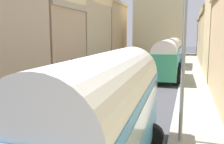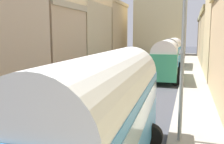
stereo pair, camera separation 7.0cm
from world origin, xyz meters
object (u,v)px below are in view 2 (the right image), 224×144
car_0 (121,64)px  pedestrian_3 (72,63)px  parked_bus_0 (107,111)px  cargo_truck_0 (14,107)px  car_3 (160,58)px  parked_bus_1 (166,58)px  pedestrian_1 (57,68)px  car_2 (138,70)px  car_1 (136,58)px  streetlamp_near (176,48)px  parked_bus_2 (172,51)px

car_0 → pedestrian_3: pedestrian_3 is taller
parked_bus_0 → car_0: parked_bus_0 is taller
cargo_truck_0 → car_3: bearing=84.5°
parked_bus_1 → pedestrian_1: 11.84m
parked_bus_0 → cargo_truck_0: bearing=154.9°
car_0 → car_2: (3.26, -4.77, -0.01)m
parked_bus_0 → car_1: (-6.30, 34.84, -1.45)m
car_3 → streetlamp_near: (4.16, -32.27, 3.33)m
car_0 → pedestrian_3: 6.35m
car_2 → streetlamp_near: (4.80, -16.44, 3.32)m
cargo_truck_0 → parked_bus_1: bearing=70.8°
parked_bus_0 → pedestrian_1: bearing=123.5°
cargo_truck_0 → car_2: size_ratio=1.95×
car_1 → streetlamp_near: size_ratio=0.66×
cargo_truck_0 → car_2: (2.57, 17.31, -0.44)m
car_2 → cargo_truck_0: bearing=-98.4°
parked_bus_0 → pedestrian_1: size_ratio=4.72×
parked_bus_1 → car_2: bearing=160.8°
parked_bus_2 → pedestrian_3: 14.69m
parked_bus_1 → pedestrian_3: parked_bus_1 is taller
parked_bus_2 → streetlamp_near: bearing=-86.1°
parked_bus_0 → cargo_truck_0: size_ratio=1.16×
car_2 → pedestrian_3: (-8.72, 1.55, 0.31)m
parked_bus_0 → car_1: size_ratio=1.88×
car_1 → cargo_truck_0: bearing=-88.6°
parked_bus_1 → car_3: 17.14m
pedestrian_3 → cargo_truck_0: bearing=-71.9°
parked_bus_0 → parked_bus_1: (0.12, 18.83, 0.01)m
pedestrian_1 → car_3: bearing=63.2°
car_0 → pedestrian_3: bearing=-149.4°
parked_bus_1 → streetlamp_near: bearing=-83.6°
car_2 → parked_bus_2: bearing=74.0°
parked_bus_2 → car_1: size_ratio=2.04×
parked_bus_0 → car_1: parked_bus_0 is taller
streetlamp_near → parked_bus_0: bearing=-118.0°
car_1 → car_2: (3.34, -14.94, -0.06)m
cargo_truck_0 → pedestrian_3: (-6.15, 18.86, -0.13)m
parked_bus_2 → parked_bus_1: bearing=-89.4°
parked_bus_2 → pedestrian_1: size_ratio=5.12×
parked_bus_0 → parked_bus_2: size_ratio=0.92×
pedestrian_3 → streetlamp_near: 22.70m
car_0 → pedestrian_1: pedestrian_1 is taller
car_1 → car_3: size_ratio=1.19×
car_3 → parked_bus_2: bearing=-66.9°
car_3 → streetlamp_near: streetlamp_near is taller
car_0 → pedestrian_1: 8.99m
pedestrian_1 → streetlamp_near: bearing=-46.2°
cargo_truck_0 → car_1: 32.26m
parked_bus_1 → pedestrian_3: size_ratio=4.45×
parked_bus_2 → pedestrian_1: bearing=-132.1°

